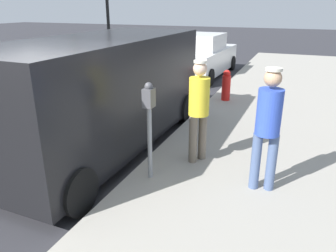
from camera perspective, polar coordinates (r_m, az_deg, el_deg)
name	(u,v)px	position (r m, az deg, el deg)	size (l,w,h in m)	color
ground_plane	(51,191)	(5.45, -19.72, -10.64)	(80.00, 80.00, 0.00)	#2D2D33
sidewalk_slab	(292,246)	(4.28, 20.78, -19.06)	(5.00, 32.00, 0.15)	#9E998E
parking_meter_near	(149,115)	(4.81, -3.32, 1.93)	(0.14, 0.18, 1.52)	gray
pedestrian_in_yellow	(199,105)	(5.41, 5.41, 3.64)	(0.34, 0.34, 1.73)	#726656
pedestrian_in_blue	(268,123)	(4.69, 17.07, 0.59)	(0.36, 0.34, 1.79)	#4C608C
parked_van	(101,91)	(6.40, -11.54, 6.02)	(2.23, 5.24, 2.15)	black
parked_sedan_ahead	(201,57)	(13.41, 5.80, 11.96)	(2.06, 4.45, 1.65)	white
fire_hydrant	(226,86)	(9.39, 10.13, 6.98)	(0.24, 0.24, 0.86)	red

